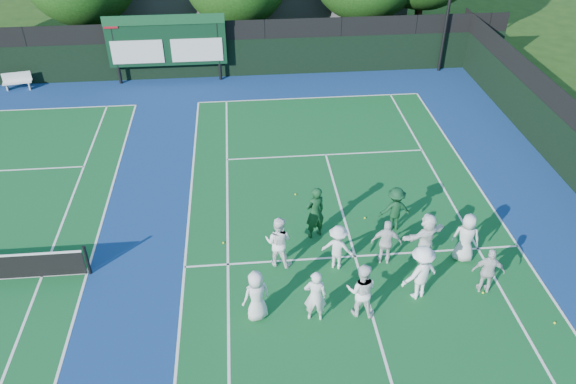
{
  "coord_description": "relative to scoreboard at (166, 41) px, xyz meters",
  "views": [
    {
      "loc": [
        -3.46,
        -12.47,
        12.14
      ],
      "look_at": [
        -2.0,
        3.0,
        1.3
      ],
      "focal_mm": 35.0,
      "sensor_mm": 36.0,
      "label": 1
    }
  ],
  "objects": [
    {
      "name": "ground",
      "position": [
        7.01,
        -15.59,
        -2.19
      ],
      "size": [
        120.0,
        120.0,
        0.0
      ],
      "primitive_type": "plane",
      "color": "#1D3C10",
      "rests_on": "ground"
    },
    {
      "name": "court_apron",
      "position": [
        1.01,
        -14.59,
        -2.19
      ],
      "size": [
        34.0,
        32.0,
        0.01
      ],
      "primitive_type": "cube",
      "color": "navy",
      "rests_on": "ground"
    },
    {
      "name": "near_court",
      "position": [
        7.01,
        -14.59,
        -2.18
      ],
      "size": [
        11.05,
        23.85,
        0.01
      ],
      "color": "#115425",
      "rests_on": "ground"
    },
    {
      "name": "back_fence",
      "position": [
        1.01,
        0.41,
        -0.83
      ],
      "size": [
        34.0,
        0.08,
        3.0
      ],
      "color": "black",
      "rests_on": "ground"
    },
    {
      "name": "scoreboard",
      "position": [
        0.0,
        0.0,
        0.0
      ],
      "size": [
        6.0,
        0.21,
        3.55
      ],
      "color": "black",
      "rests_on": "ground"
    },
    {
      "name": "bench",
      "position": [
        -7.69,
        -0.22,
        -1.72
      ],
      "size": [
        1.43,
        0.62,
        0.88
      ],
      "color": "silver",
      "rests_on": "ground"
    },
    {
      "name": "tennis_ball_0",
      "position": [
        6.63,
        -16.72,
        -2.16
      ],
      "size": [
        0.07,
        0.07,
        0.07
      ],
      "primitive_type": "sphere",
      "color": "yellow",
      "rests_on": "ground"
    },
    {
      "name": "tennis_ball_1",
      "position": [
        7.74,
        -12.63,
        -2.16
      ],
      "size": [
        0.07,
        0.07,
        0.07
      ],
      "primitive_type": "sphere",
      "color": "yellow",
      "rests_on": "ground"
    },
    {
      "name": "tennis_ball_2",
      "position": [
        12.09,
        -17.93,
        -2.16
      ],
      "size": [
        0.07,
        0.07,
        0.07
      ],
      "primitive_type": "sphere",
      "color": "yellow",
      "rests_on": "ground"
    },
    {
      "name": "tennis_ball_3",
      "position": [
        2.75,
        -13.53,
        -2.16
      ],
      "size": [
        0.07,
        0.07,
        0.07
      ],
      "primitive_type": "sphere",
      "color": "yellow",
      "rests_on": "ground"
    },
    {
      "name": "tennis_ball_4",
      "position": [
        5.45,
        -10.96,
        -2.16
      ],
      "size": [
        0.07,
        0.07,
        0.07
      ],
      "primitive_type": "sphere",
      "color": "yellow",
      "rests_on": "ground"
    },
    {
      "name": "tennis_ball_5",
      "position": [
        10.52,
        -16.59,
        -2.16
      ],
      "size": [
        0.07,
        0.07,
        0.07
      ],
      "primitive_type": "sphere",
      "color": "yellow",
      "rests_on": "ground"
    },
    {
      "name": "player_front_0",
      "position": [
        3.72,
        -16.86,
        -1.36
      ],
      "size": [
        0.96,
        0.82,
        1.67
      ],
      "primitive_type": "imported",
      "rotation": [
        0.0,
        0.0,
        3.57
      ],
      "color": "silver",
      "rests_on": "ground"
    },
    {
      "name": "player_front_1",
      "position": [
        5.35,
        -17.08,
        -1.31
      ],
      "size": [
        0.69,
        0.5,
        1.75
      ],
      "primitive_type": "imported",
      "rotation": [
        0.0,
        0.0,
        3.0
      ],
      "color": "white",
      "rests_on": "ground"
    },
    {
      "name": "player_front_2",
      "position": [
        6.67,
        -16.99,
        -1.29
      ],
      "size": [
        1.01,
        0.87,
        1.79
      ],
      "primitive_type": "imported",
      "rotation": [
        0.0,
        0.0,
        2.89
      ],
      "color": "white",
      "rests_on": "ground"
    },
    {
      "name": "player_front_3",
      "position": [
        8.51,
        -16.48,
        -1.27
      ],
      "size": [
        1.36,
        1.07,
        1.84
      ],
      "primitive_type": "imported",
      "rotation": [
        0.0,
        0.0,
        3.52
      ],
      "color": "white",
      "rests_on": "ground"
    },
    {
      "name": "player_front_4",
      "position": [
        10.57,
        -16.47,
        -1.39
      ],
      "size": [
        1.0,
        0.59,
        1.6
      ],
      "primitive_type": "imported",
      "rotation": [
        0.0,
        0.0,
        2.92
      ],
      "color": "silver",
      "rests_on": "ground"
    },
    {
      "name": "player_back_0",
      "position": [
        4.51,
        -14.66,
        -1.3
      ],
      "size": [
        1.05,
        0.93,
        1.79
      ],
      "primitive_type": "imported",
      "rotation": [
        0.0,
        0.0,
        2.79
      ],
      "color": "white",
      "rests_on": "ground"
    },
    {
      "name": "player_back_1",
      "position": [
        6.34,
        -14.99,
        -1.4
      ],
      "size": [
        1.17,
        0.94,
        1.58
      ],
      "primitive_type": "imported",
      "rotation": [
        0.0,
        0.0,
        2.74
      ],
      "color": "silver",
      "rests_on": "ground"
    },
    {
      "name": "player_back_2",
      "position": [
        7.89,
        -14.92,
        -1.38
      ],
      "size": [
        1.01,
        0.57,
        1.62
      ],
      "primitive_type": "imported",
      "rotation": [
        0.0,
        0.0,
        2.95
      ],
      "color": "silver",
      "rests_on": "ground"
    },
    {
      "name": "player_back_3",
      "position": [
        9.18,
        -14.82,
        -1.33
      ],
      "size": [
        1.67,
        1.05,
        1.72
      ],
      "primitive_type": "imported",
      "rotation": [
        0.0,
        0.0,
        3.51
      ],
      "color": "white",
      "rests_on": "ground"
    },
    {
      "name": "player_back_4",
      "position": [
        10.42,
        -15.0,
        -1.33
      ],
      "size": [
        0.98,
        0.81,
        1.73
      ],
      "primitive_type": "imported",
      "rotation": [
        0.0,
        0.0,
        2.79
      ],
      "color": "silver",
      "rests_on": "ground"
    },
    {
      "name": "coach_left",
      "position": [
        5.83,
        -13.39,
        -1.21
      ],
      "size": [
        0.84,
        0.72,
        1.96
      ],
      "primitive_type": "imported",
      "rotation": [
        0.0,
        0.0,
        3.56
      ],
      "color": "#103C1D",
      "rests_on": "ground"
    },
    {
      "name": "coach_right",
      "position": [
        8.58,
        -13.26,
        -1.36
      ],
      "size": [
        1.09,
        0.65,
        1.65
      ],
      "primitive_type": "imported",
      "rotation": [
        0.0,
        0.0,
        3.18
      ],
      "color": "#0F391D",
      "rests_on": "ground"
    }
  ]
}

